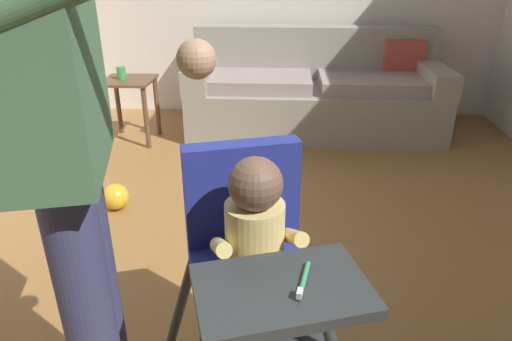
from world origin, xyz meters
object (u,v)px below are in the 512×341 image
(sippy_cup, at_px, (121,73))
(toy_ball, at_px, (115,197))
(high_chair, at_px, (253,245))
(side_table, at_px, (130,96))
(couch, at_px, (315,93))
(adult_standing, at_px, (65,153))

(sippy_cup, bearing_deg, toy_ball, -76.06)
(high_chair, bearing_deg, sippy_cup, -170.45)
(high_chair, height_order, side_table, high_chair)
(couch, bearing_deg, sippy_cup, -76.67)
(couch, xyz_separation_m, adult_standing, (-0.81, -2.93, 0.64))
(side_table, bearing_deg, adult_standing, -74.30)
(toy_ball, height_order, side_table, side_table)
(adult_standing, xyz_separation_m, sippy_cup, (-0.76, 2.55, -0.40))
(couch, xyz_separation_m, side_table, (-1.53, -0.37, 0.05))
(couch, distance_m, high_chair, 2.85)
(toy_ball, bearing_deg, side_table, 101.80)
(adult_standing, distance_m, sippy_cup, 2.69)
(couch, xyz_separation_m, sippy_cup, (-1.57, -0.37, 0.24))
(couch, height_order, adult_standing, adult_standing)
(sippy_cup, bearing_deg, couch, 13.33)
(toy_ball, bearing_deg, couch, 50.03)
(high_chair, relative_size, toy_ball, 5.79)
(adult_standing, relative_size, sippy_cup, 17.02)
(toy_ball, distance_m, side_table, 1.22)
(high_chair, bearing_deg, couch, 155.78)
(couch, xyz_separation_m, toy_ball, (-1.29, -1.53, -0.25))
(high_chair, xyz_separation_m, sippy_cup, (-1.22, 2.44, -0.07))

